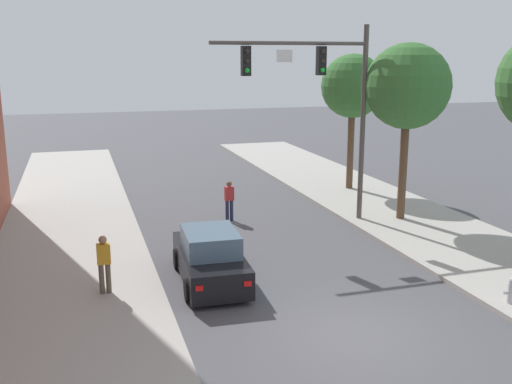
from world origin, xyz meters
The scene contains 9 objects.
ground_plane centered at (0.00, 0.00, 0.00)m, with size 120.00×120.00×0.00m, color #4C4C51.
sidewalk_left centered at (-6.50, 0.00, 0.07)m, with size 5.00×60.00×0.15m, color #A8A59E.
traffic_signal_mast centered at (2.89, 8.87, 5.32)m, with size 6.14×0.38×7.50m.
car_lead_black centered at (-2.54, 4.33, 0.72)m, with size 2.00×4.32×1.60m.
pedestrian_sidewalk_left_walker centered at (-5.56, 3.99, 1.06)m, with size 0.36×0.22×1.64m.
pedestrian_crossing_road centered at (-0.36, 10.50, 0.91)m, with size 0.36×0.22×1.64m.
fire_hydrant centered at (4.63, 0.16, 0.51)m, with size 0.48×0.24×0.72m.
street_tree_second centered at (6.18, 8.37, 5.34)m, with size 3.29×3.29×6.87m.
street_tree_third centered at (6.65, 13.98, 5.07)m, with size 3.03×3.03×6.48m.
Camera 1 is at (-6.04, -11.57, 6.50)m, focal length 41.05 mm.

